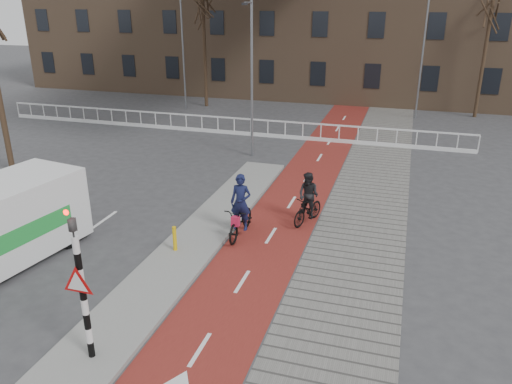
# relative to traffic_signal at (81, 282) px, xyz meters

# --- Properties ---
(ground) EXTENTS (120.00, 120.00, 0.00)m
(ground) POSITION_rel_traffic_signal_xyz_m (0.60, 2.02, -1.99)
(ground) COLOR #38383A
(ground) RESTS_ON ground
(bike_lane) EXTENTS (2.50, 60.00, 0.01)m
(bike_lane) POSITION_rel_traffic_signal_xyz_m (2.10, 12.02, -1.98)
(bike_lane) COLOR maroon
(bike_lane) RESTS_ON ground
(sidewalk) EXTENTS (3.00, 60.00, 0.01)m
(sidewalk) POSITION_rel_traffic_signal_xyz_m (4.90, 12.02, -1.98)
(sidewalk) COLOR slate
(sidewalk) RESTS_ON ground
(curb_island) EXTENTS (1.80, 16.00, 0.12)m
(curb_island) POSITION_rel_traffic_signal_xyz_m (-0.10, 6.02, -1.93)
(curb_island) COLOR gray
(curb_island) RESTS_ON ground
(traffic_signal) EXTENTS (0.80, 0.80, 3.68)m
(traffic_signal) POSITION_rel_traffic_signal_xyz_m (0.00, 0.00, 0.00)
(traffic_signal) COLOR black
(traffic_signal) RESTS_ON curb_island
(bollard) EXTENTS (0.12, 0.12, 0.79)m
(bollard) POSITION_rel_traffic_signal_xyz_m (-0.39, 4.98, -1.48)
(bollard) COLOR #E2B10C
(bollard) RESTS_ON curb_island
(cyclist_near) EXTENTS (0.73, 2.06, 2.12)m
(cyclist_near) POSITION_rel_traffic_signal_xyz_m (1.15, 6.74, -1.27)
(cyclist_near) COLOR black
(cyclist_near) RESTS_ON bike_lane
(cyclist_far) EXTENTS (1.06, 1.75, 1.83)m
(cyclist_far) POSITION_rel_traffic_signal_xyz_m (3.05, 8.37, -1.22)
(cyclist_far) COLOR black
(cyclist_far) RESTS_ON bike_lane
(railing) EXTENTS (28.00, 0.10, 0.99)m
(railing) POSITION_rel_traffic_signal_xyz_m (-4.40, 19.02, -1.68)
(railing) COLOR silver
(railing) RESTS_ON ground
(tree_mid) EXTENTS (0.24, 0.24, 7.69)m
(tree_mid) POSITION_rel_traffic_signal_xyz_m (-8.00, 26.01, 1.86)
(tree_mid) COLOR #332416
(tree_mid) RESTS_ON ground
(tree_right) EXTENTS (0.22, 0.22, 7.91)m
(tree_right) POSITION_rel_traffic_signal_xyz_m (10.27, 27.91, 1.96)
(tree_right) COLOR #332416
(tree_right) RESTS_ON ground
(streetlight_near) EXTENTS (0.12, 0.12, 7.26)m
(streetlight_near) POSITION_rel_traffic_signal_xyz_m (-1.18, 15.35, 1.64)
(streetlight_near) COLOR slate
(streetlight_near) RESTS_ON ground
(streetlight_left) EXTENTS (0.12, 0.12, 7.45)m
(streetlight_left) POSITION_rel_traffic_signal_xyz_m (-9.05, 24.78, 1.73)
(streetlight_left) COLOR slate
(streetlight_left) RESTS_ON ground
(streetlight_right) EXTENTS (0.12, 0.12, 8.72)m
(streetlight_right) POSITION_rel_traffic_signal_xyz_m (6.53, 26.41, 2.37)
(streetlight_right) COLOR slate
(streetlight_right) RESTS_ON ground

